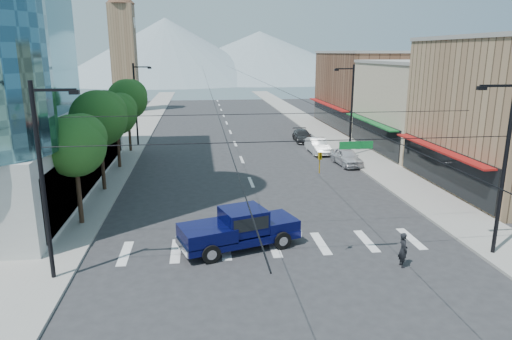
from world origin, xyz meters
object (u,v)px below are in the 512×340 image
object	(u,v)px
pickup_truck	(239,228)
parked_car_near	(347,157)
parked_car_mid	(318,146)
parked_car_far	(303,136)
pedestrian	(403,250)

from	to	relation	value
pickup_truck	parked_car_near	size ratio (longest dim) A/B	1.48
parked_car_mid	parked_car_far	bearing A→B (deg)	90.28
pickup_truck	parked_car_mid	world-z (taller)	pickup_truck
pickup_truck	parked_car_near	xyz separation A→B (m)	(11.47, 17.11, -0.35)
parked_car_near	pedestrian	bearing A→B (deg)	-104.80
pedestrian	parked_car_near	world-z (taller)	pedestrian
parked_car_mid	pickup_truck	bearing A→B (deg)	-115.32
pickup_truck	parked_car_near	world-z (taller)	pickup_truck
parked_car_near	parked_car_mid	bearing A→B (deg)	99.77
pickup_truck	pedestrian	distance (m)	8.31
pedestrian	parked_car_far	distance (m)	32.09
parked_car_near	parked_car_mid	distance (m)	5.56
parked_car_near	parked_car_mid	xyz separation A→B (m)	(-1.34, 5.40, 0.00)
pedestrian	parked_car_mid	distance (m)	25.78
pickup_truck	parked_car_far	bearing A→B (deg)	53.17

